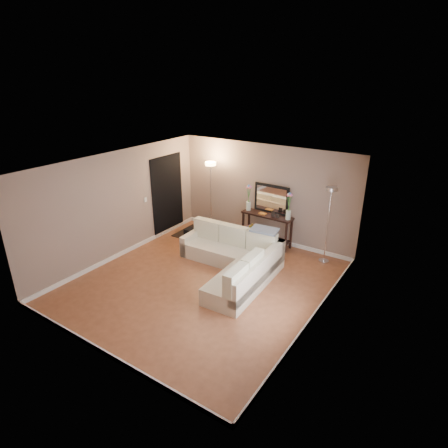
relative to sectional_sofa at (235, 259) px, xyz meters
The scene contains 23 objects.
floor 0.89m from the sectional_sofa, 112.96° to the right, with size 5.00×5.50×0.01m, color #985737.
ceiling 2.43m from the sectional_sofa, 112.96° to the right, with size 5.00×5.50×0.01m, color white.
wall_back 2.25m from the sectional_sofa, 99.27° to the left, with size 5.00×0.02×2.60m, color gray.
wall_front 3.68m from the sectional_sofa, 95.27° to the right, with size 5.00×0.02×2.60m, color gray.
wall_left 3.10m from the sectional_sofa, 164.86° to the right, with size 0.02×5.50×2.60m, color gray.
wall_right 2.52m from the sectional_sofa, 19.35° to the right, with size 0.02×5.50×2.60m, color gray.
baseboard_back 2.01m from the sectional_sofa, 99.38° to the left, with size 5.00×0.03×0.10m, color white.
baseboard_front 3.53m from the sectional_sofa, 95.30° to the right, with size 5.00×0.03×0.10m, color white.
baseboard_left 2.93m from the sectional_sofa, 164.73° to the right, with size 0.03×5.50×0.10m, color white.
baseboard_right 2.31m from the sectional_sofa, 19.56° to the right, with size 0.03×5.50×0.10m, color white.
doorway 3.06m from the sectional_sofa, 161.61° to the left, with size 0.02×1.20×2.20m, color black.
switch_plate 2.94m from the sectional_sofa, behind, with size 0.02×0.08×0.12m, color white.
sectional_sofa is the anchor object (origin of this frame).
throw_blanket 0.95m from the sectional_sofa, 56.71° to the left, with size 0.62×0.35×0.05m, color slate.
console_table 1.72m from the sectional_sofa, 95.77° to the left, with size 1.39×0.41×0.85m.
leaning_mirror 2.09m from the sectional_sofa, 92.35° to the left, with size 0.98×0.07×0.76m.
table_decor 1.75m from the sectional_sofa, 92.96° to the left, with size 0.58×0.13×0.14m.
flower_vase_left 2.02m from the sectional_sofa, 111.15° to the left, with size 0.16×0.13×0.73m.
flower_vase_right 1.94m from the sectional_sofa, 73.45° to the left, with size 0.16×0.13×0.73m.
floor_lamp_lit 2.65m from the sectional_sofa, 138.42° to the left, with size 0.29×0.29×2.03m.
floor_lamp_unlit 2.44m from the sectional_sofa, 46.23° to the left, with size 0.31×0.31×1.88m.
charcoal_rug 2.27m from the sectional_sofa, 147.60° to the left, with size 1.32×0.99×0.02m, color black.
black_bag 2.40m from the sectional_sofa, 152.76° to the left, with size 0.37×0.26×0.24m, color black.
Camera 1 is at (4.30, -5.68, 4.30)m, focal length 30.00 mm.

